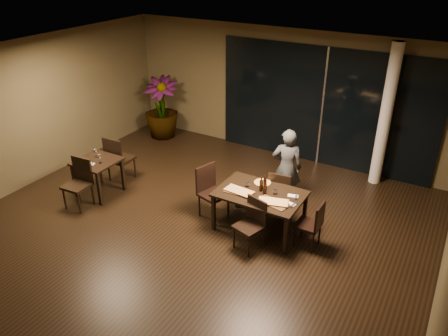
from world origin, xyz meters
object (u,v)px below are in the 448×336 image
Objects in this scene: chair_main_left at (210,189)px; potted_plant at (161,108)px; bottle_b at (265,187)px; main_table at (260,196)px; chair_main_right at (313,223)px; chair_main_far at (280,191)px; diner at (287,168)px; bottle_c at (265,182)px; chair_side_near at (79,180)px; side_table at (97,166)px; chair_main_near at (252,221)px; chair_side_far at (118,157)px; bottle_a at (261,184)px.

chair_main_left is 4.07m from potted_plant.
main_table is at bearing 179.72° from bottle_b.
chair_main_right is (2.00, 0.02, -0.09)m from chair_main_left.
chair_main_far is 3.19× the size of bottle_b.
potted_plant is (-4.17, 1.52, 0.01)m from diner.
bottle_c is at bearing 66.94° from diner.
diner is 1.05m from bottle_b.
chair_main_right is at bearing 9.04° from chair_side_near.
side_table is at bearing 88.29° from chair_side_near.
bottle_c is at bearing 15.13° from chair_side_near.
chair_main_right is (4.40, 0.48, -0.14)m from side_table.
chair_main_far is 0.57× the size of potted_plant.
chair_main_right is 0.87× the size of chair_side_near.
chair_main_left is 1.53m from diner.
chair_side_near is at bearing -161.14° from bottle_c.
chair_side_near is 3.45× the size of bottle_b.
side_table is 3.49m from bottle_c.
chair_main_near is at bearing -77.40° from main_table.
bottle_c is at bearing 84.55° from main_table.
chair_main_near is at bearing -36.13° from potted_plant.
chair_main_near is at bearing 168.18° from chair_side_far.
chair_main_right reaches higher than main_table.
chair_side_far is 3.60m from diner.
potted_plant is 4.78m from bottle_c.
chair_side_far is (-2.41, 0.14, 0.01)m from chair_main_left.
chair_main_left is 0.64× the size of diner.
chair_main_right is (0.87, -0.63, -0.03)m from chair_main_far.
side_table is 0.50× the size of potted_plant.
bottle_b is at bearing -31.39° from potted_plant.
chair_side_far is 3.62× the size of bottle_b.
side_table is 3.15m from potted_plant.
bottle_a is at bearing 105.95° from main_table.
chair_main_far reaches higher than main_table.
bottle_b is at bearing 71.18° from diner.
diner is 5.54× the size of bottle_a.
side_table is 3.79m from diner.
chair_main_right is 0.83× the size of chair_side_far.
chair_main_far is 1.08m from chair_main_right.
main_table is at bearing 176.61° from chair_side_far.
chair_main_left is 1.04m from bottle_a.
side_table is at bearing -76.86° from potted_plant.
chair_main_near is 5.25m from potted_plant.
chair_side_near is (-3.50, -0.48, 0.05)m from chair_main_near.
side_table is at bearing -170.50° from bottle_a.
chair_main_right is 3.00× the size of bottle_a.
bottle_a is at bearing 65.23° from diner.
side_table is 2.80× the size of bottle_b.
bottle_a reaches higher than chair_main_left.
main_table is 1.67× the size of chair_main_near.
bottle_a reaches higher than bottle_c.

